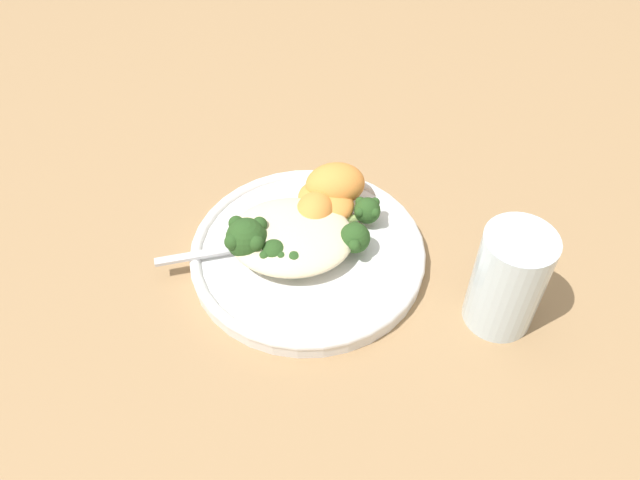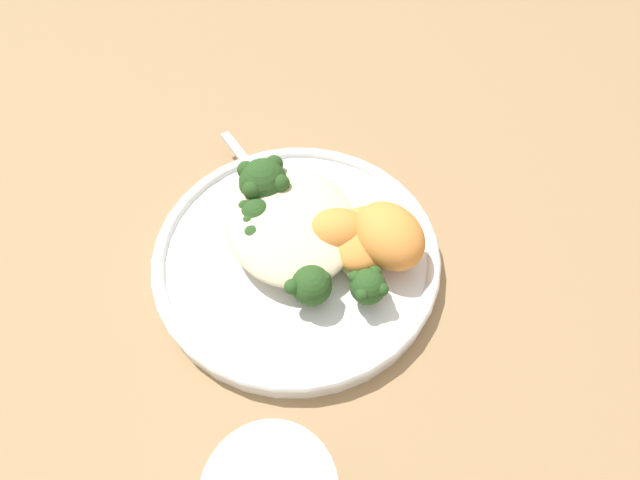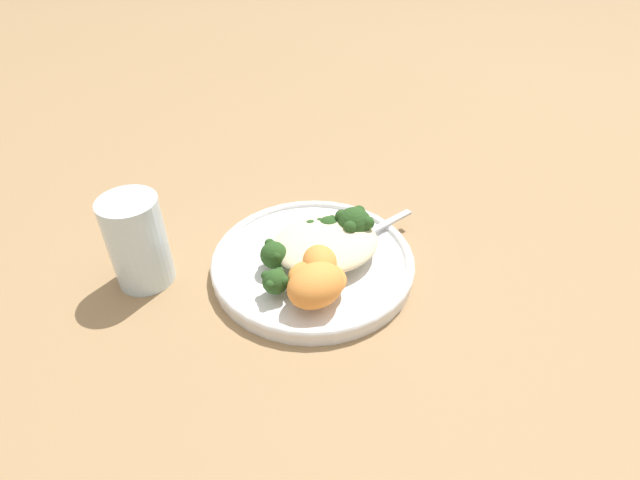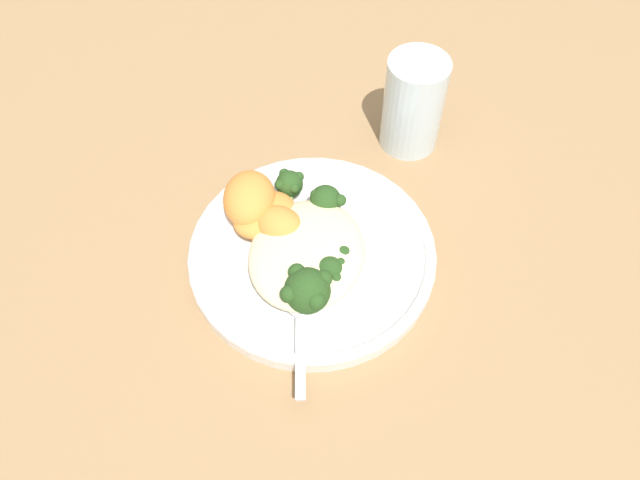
{
  "view_description": "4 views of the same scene",
  "coord_description": "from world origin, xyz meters",
  "px_view_note": "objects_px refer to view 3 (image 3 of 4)",
  "views": [
    {
      "loc": [
        0.03,
        -0.44,
        0.52
      ],
      "look_at": [
        0.0,
        -0.01,
        0.05
      ],
      "focal_mm": 35.0,
      "sensor_mm": 36.0,
      "label": 1
    },
    {
      "loc": [
        0.23,
        -0.05,
        0.38
      ],
      "look_at": [
        0.01,
        0.02,
        0.05
      ],
      "focal_mm": 28.0,
      "sensor_mm": 36.0,
      "label": 2
    },
    {
      "loc": [
        0.16,
        0.44,
        0.42
      ],
      "look_at": [
        -0.01,
        0.02,
        0.06
      ],
      "focal_mm": 28.0,
      "sensor_mm": 36.0,
      "label": 3
    },
    {
      "loc": [
        -0.35,
        -0.1,
        0.54
      ],
      "look_at": [
        -0.02,
        -0.01,
        0.05
      ],
      "focal_mm": 35.0,
      "sensor_mm": 36.0,
      "label": 4
    }
  ],
  "objects_px": {
    "broccoli_stalk_3": "(317,244)",
    "sweet_potato_chunk_2": "(316,285)",
    "sweet_potato_chunk_1": "(317,278)",
    "spoon": "(361,236)",
    "broccoli_stalk_2": "(317,236)",
    "sweet_potato_chunk_0": "(320,263)",
    "quinoa_mound": "(325,243)",
    "broccoli_stalk_4": "(296,254)",
    "broccoli_stalk_1": "(330,231)",
    "broccoli_stalk_0": "(353,226)",
    "plate": "(314,264)",
    "water_glass": "(138,242)",
    "broccoli_stalk_5": "(289,276)"
  },
  "relations": [
    {
      "from": "sweet_potato_chunk_1",
      "to": "spoon",
      "type": "height_order",
      "value": "sweet_potato_chunk_1"
    },
    {
      "from": "quinoa_mound",
      "to": "broccoli_stalk_1",
      "type": "bearing_deg",
      "value": -125.58
    },
    {
      "from": "water_glass",
      "to": "broccoli_stalk_2",
      "type": "bearing_deg",
      "value": 169.02
    },
    {
      "from": "plate",
      "to": "broccoli_stalk_4",
      "type": "xyz_separation_m",
      "value": [
        0.02,
        0.0,
        0.02
      ]
    },
    {
      "from": "quinoa_mound",
      "to": "sweet_potato_chunk_1",
      "type": "relative_size",
      "value": 1.95
    },
    {
      "from": "broccoli_stalk_5",
      "to": "sweet_potato_chunk_2",
      "type": "bearing_deg",
      "value": 102.47
    },
    {
      "from": "sweet_potato_chunk_1",
      "to": "sweet_potato_chunk_2",
      "type": "height_order",
      "value": "sweet_potato_chunk_2"
    },
    {
      "from": "broccoli_stalk_1",
      "to": "broccoli_stalk_2",
      "type": "bearing_deg",
      "value": 98.89
    },
    {
      "from": "quinoa_mound",
      "to": "sweet_potato_chunk_2",
      "type": "xyz_separation_m",
      "value": [
        0.04,
        0.07,
        0.01
      ]
    },
    {
      "from": "broccoli_stalk_2",
      "to": "broccoli_stalk_3",
      "type": "relative_size",
      "value": 1.14
    },
    {
      "from": "plate",
      "to": "sweet_potato_chunk_1",
      "type": "height_order",
      "value": "sweet_potato_chunk_1"
    },
    {
      "from": "plate",
      "to": "quinoa_mound",
      "type": "bearing_deg",
      "value": -164.88
    },
    {
      "from": "broccoli_stalk_5",
      "to": "spoon",
      "type": "xyz_separation_m",
      "value": [
        -0.11,
        -0.05,
        -0.01
      ]
    },
    {
      "from": "broccoli_stalk_0",
      "to": "water_glass",
      "type": "height_order",
      "value": "water_glass"
    },
    {
      "from": "broccoli_stalk_3",
      "to": "sweet_potato_chunk_1",
      "type": "relative_size",
      "value": 1.07
    },
    {
      "from": "broccoli_stalk_2",
      "to": "spoon",
      "type": "bearing_deg",
      "value": -115.11
    },
    {
      "from": "sweet_potato_chunk_1",
      "to": "sweet_potato_chunk_2",
      "type": "distance_m",
      "value": 0.02
    },
    {
      "from": "plate",
      "to": "spoon",
      "type": "relative_size",
      "value": 2.02
    },
    {
      "from": "plate",
      "to": "broccoli_stalk_0",
      "type": "bearing_deg",
      "value": -165.95
    },
    {
      "from": "sweet_potato_chunk_1",
      "to": "broccoli_stalk_5",
      "type": "bearing_deg",
      "value": -31.1
    },
    {
      "from": "broccoli_stalk_1",
      "to": "sweet_potato_chunk_2",
      "type": "xyz_separation_m",
      "value": [
        0.06,
        0.09,
        0.01
      ]
    },
    {
      "from": "sweet_potato_chunk_2",
      "to": "spoon",
      "type": "relative_size",
      "value": 0.54
    },
    {
      "from": "broccoli_stalk_4",
      "to": "sweet_potato_chunk_0",
      "type": "bearing_deg",
      "value": 138.51
    },
    {
      "from": "broccoli_stalk_4",
      "to": "broccoli_stalk_5",
      "type": "bearing_deg",
      "value": 75.28
    },
    {
      "from": "spoon",
      "to": "broccoli_stalk_1",
      "type": "bearing_deg",
      "value": 146.71
    },
    {
      "from": "broccoli_stalk_0",
      "to": "broccoli_stalk_3",
      "type": "distance_m",
      "value": 0.05
    },
    {
      "from": "plate",
      "to": "broccoli_stalk_2",
      "type": "relative_size",
      "value": 3.06
    },
    {
      "from": "broccoli_stalk_1",
      "to": "broccoli_stalk_3",
      "type": "distance_m",
      "value": 0.03
    },
    {
      "from": "broccoli_stalk_0",
      "to": "sweet_potato_chunk_2",
      "type": "distance_m",
      "value": 0.12
    },
    {
      "from": "broccoli_stalk_2",
      "to": "quinoa_mound",
      "type": "bearing_deg",
      "value": 176.75
    },
    {
      "from": "sweet_potato_chunk_2",
      "to": "sweet_potato_chunk_0",
      "type": "bearing_deg",
      "value": -117.76
    },
    {
      "from": "broccoli_stalk_0",
      "to": "water_glass",
      "type": "distance_m",
      "value": 0.26
    },
    {
      "from": "broccoli_stalk_3",
      "to": "broccoli_stalk_1",
      "type": "bearing_deg",
      "value": -88.25
    },
    {
      "from": "sweet_potato_chunk_2",
      "to": "spoon",
      "type": "bearing_deg",
      "value": -139.17
    },
    {
      "from": "water_glass",
      "to": "broccoli_stalk_4",
      "type": "bearing_deg",
      "value": 158.77
    },
    {
      "from": "broccoli_stalk_3",
      "to": "sweet_potato_chunk_1",
      "type": "bearing_deg",
      "value": 126.2
    },
    {
      "from": "quinoa_mound",
      "to": "broccoli_stalk_1",
      "type": "distance_m",
      "value": 0.02
    },
    {
      "from": "broccoli_stalk_0",
      "to": "broccoli_stalk_1",
      "type": "distance_m",
      "value": 0.03
    },
    {
      "from": "quinoa_mound",
      "to": "broccoli_stalk_4",
      "type": "distance_m",
      "value": 0.04
    },
    {
      "from": "broccoli_stalk_3",
      "to": "sweet_potato_chunk_0",
      "type": "distance_m",
      "value": 0.04
    },
    {
      "from": "plate",
      "to": "water_glass",
      "type": "xyz_separation_m",
      "value": [
        0.19,
        -0.06,
        0.05
      ]
    },
    {
      "from": "quinoa_mound",
      "to": "broccoli_stalk_4",
      "type": "bearing_deg",
      "value": 8.92
    },
    {
      "from": "sweet_potato_chunk_0",
      "to": "broccoli_stalk_5",
      "type": "bearing_deg",
      "value": 3.84
    },
    {
      "from": "broccoli_stalk_1",
      "to": "sweet_potato_chunk_2",
      "type": "relative_size",
      "value": 1.13
    },
    {
      "from": "broccoli_stalk_3",
      "to": "sweet_potato_chunk_2",
      "type": "xyz_separation_m",
      "value": [
        0.03,
        0.08,
        0.01
      ]
    },
    {
      "from": "plate",
      "to": "spoon",
      "type": "distance_m",
      "value": 0.07
    },
    {
      "from": "broccoli_stalk_0",
      "to": "quinoa_mound",
      "type": "bearing_deg",
      "value": 152.81
    },
    {
      "from": "quinoa_mound",
      "to": "broccoli_stalk_3",
      "type": "xyz_separation_m",
      "value": [
        0.01,
        -0.0,
        -0.0
      ]
    },
    {
      "from": "sweet_potato_chunk_0",
      "to": "sweet_potato_chunk_1",
      "type": "bearing_deg",
      "value": 60.93
    },
    {
      "from": "quinoa_mound",
      "to": "sweet_potato_chunk_0",
      "type": "relative_size",
      "value": 2.59
    }
  ]
}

